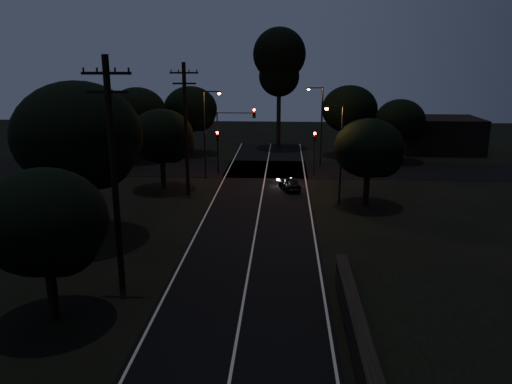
{
  "coord_description": "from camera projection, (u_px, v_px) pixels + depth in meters",
  "views": [
    {
      "loc": [
        1.79,
        -6.82,
        10.89
      ],
      "look_at": [
        0.0,
        24.0,
        2.5
      ],
      "focal_mm": 35.0,
      "sensor_mm": 36.0,
      "label": 1
    }
  ],
  "objects": [
    {
      "name": "road_surface",
      "position": [
        261.0,
        199.0,
        39.5
      ],
      "size": [
        60.0,
        70.0,
        0.03
      ],
      "color": "black",
      "rests_on": "ground"
    },
    {
      "name": "utility_pole_mid",
      "position": [
        114.0,
        173.0,
        22.81
      ],
      "size": [
        2.2,
        0.3,
        11.0
      ],
      "color": "black",
      "rests_on": "ground"
    },
    {
      "name": "utility_pole_far",
      "position": [
        186.0,
        128.0,
        39.25
      ],
      "size": [
        2.2,
        0.3,
        10.5
      ],
      "color": "black",
      "rests_on": "ground"
    },
    {
      "name": "tree_left_b",
      "position": [
        47.0,
        225.0,
        20.3
      ],
      "size": [
        5.18,
        5.18,
        6.59
      ],
      "color": "black",
      "rests_on": "ground"
    },
    {
      "name": "tree_left_c",
      "position": [
        82.0,
        139.0,
        29.52
      ],
      "size": [
        7.58,
        7.58,
        9.58
      ],
      "color": "black",
      "rests_on": "ground"
    },
    {
      "name": "tree_left_d",
      "position": [
        163.0,
        138.0,
        41.49
      ],
      "size": [
        5.33,
        5.33,
        6.76
      ],
      "color": "black",
      "rests_on": "ground"
    },
    {
      "name": "tree_far_nw",
      "position": [
        192.0,
        110.0,
        56.76
      ],
      "size": [
        6.08,
        6.08,
        7.7
      ],
      "color": "black",
      "rests_on": "ground"
    },
    {
      "name": "tree_far_w",
      "position": [
        139.0,
        113.0,
        53.16
      ],
      "size": [
        6.11,
        6.11,
        7.79
      ],
      "color": "black",
      "rests_on": "ground"
    },
    {
      "name": "tree_far_ne",
      "position": [
        352.0,
        110.0,
        55.72
      ],
      "size": [
        6.21,
        6.21,
        7.86
      ],
      "color": "black",
      "rests_on": "ground"
    },
    {
      "name": "tree_far_e",
      "position": [
        402.0,
        121.0,
        52.79
      ],
      "size": [
        5.2,
        5.2,
        6.6
      ],
      "color": "black",
      "rests_on": "ground"
    },
    {
      "name": "tree_right_a",
      "position": [
        371.0,
        150.0,
        36.75
      ],
      "size": [
        5.16,
        5.16,
        6.55
      ],
      "color": "black",
      "rests_on": "ground"
    },
    {
      "name": "tall_pine",
      "position": [
        279.0,
        61.0,
        59.74
      ],
      "size": [
        6.31,
        6.31,
        14.34
      ],
      "color": "black",
      "rests_on": "ground"
    },
    {
      "name": "building_left",
      "position": [
        104.0,
        131.0,
        60.16
      ],
      "size": [
        10.0,
        8.0,
        4.4
      ],
      "primitive_type": "cube",
      "color": "black",
      "rests_on": "ground"
    },
    {
      "name": "building_right",
      "position": [
        439.0,
        134.0,
        58.94
      ],
      "size": [
        9.0,
        7.0,
        4.0
      ],
      "primitive_type": "cube",
      "color": "black",
      "rests_on": "ground"
    },
    {
      "name": "signal_left",
      "position": [
        218.0,
        144.0,
        47.56
      ],
      "size": [
        0.28,
        0.35,
        4.1
      ],
      "color": "black",
      "rests_on": "ground"
    },
    {
      "name": "signal_right",
      "position": [
        314.0,
        145.0,
        47.05
      ],
      "size": [
        0.28,
        0.35,
        4.1
      ],
      "color": "black",
      "rests_on": "ground"
    },
    {
      "name": "signal_mast",
      "position": [
        235.0,
        128.0,
        47.08
      ],
      "size": [
        3.7,
        0.35,
        6.25
      ],
      "color": "black",
      "rests_on": "ground"
    },
    {
      "name": "streetlight_a",
      "position": [
        207.0,
        128.0,
        45.21
      ],
      "size": [
        1.66,
        0.26,
        8.0
      ],
      "color": "black",
      "rests_on": "ground"
    },
    {
      "name": "streetlight_b",
      "position": [
        320.0,
        121.0,
        50.4
      ],
      "size": [
        1.66,
        0.26,
        8.0
      ],
      "color": "black",
      "rests_on": "ground"
    },
    {
      "name": "streetlight_c",
      "position": [
        339.0,
        148.0,
        36.96
      ],
      "size": [
        1.46,
        0.26,
        7.5
      ],
      "color": "black",
      "rests_on": "ground"
    },
    {
      "name": "car",
      "position": [
        290.0,
        183.0,
        42.09
      ],
      "size": [
        2.13,
        3.43,
        1.09
      ],
      "primitive_type": "imported",
      "rotation": [
        0.0,
        0.0,
        3.42
      ],
      "color": "black",
      "rests_on": "ground"
    }
  ]
}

